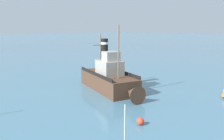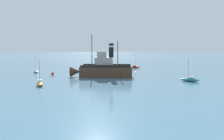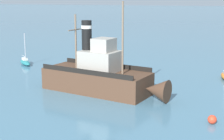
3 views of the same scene
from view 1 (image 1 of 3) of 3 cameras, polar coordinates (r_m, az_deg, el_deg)
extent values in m
plane|color=#477289|center=(36.48, -0.12, -4.89)|extent=(600.00, 600.00, 0.00)
cube|color=#4C3323|center=(36.74, -0.96, -2.85)|extent=(7.34, 12.73, 2.40)
cone|color=#4C3323|center=(30.65, 5.04, -5.58)|extent=(2.89, 2.92, 2.35)
cube|color=#9E998E|center=(35.84, -0.62, 0.56)|extent=(3.93, 4.64, 2.20)
cube|color=#9E998E|center=(35.13, -0.26, 3.34)|extent=(2.64, 2.50, 1.40)
cylinder|color=black|center=(37.00, -1.81, 5.09)|extent=(1.10, 1.10, 3.20)
cylinder|color=silver|center=(36.93, -1.82, 6.47)|extent=(1.16, 1.16, 0.35)
cylinder|color=#75604C|center=(33.02, 1.56, 4.36)|extent=(0.20, 0.20, 7.50)
cylinder|color=#75604C|center=(38.43, -2.77, 4.08)|extent=(0.20, 0.20, 6.00)
cylinder|color=#75604C|center=(38.31, -2.78, 6.04)|extent=(2.54, 0.79, 0.12)
cube|color=black|center=(37.42, 2.00, -0.34)|extent=(3.05, 11.05, 0.50)
cube|color=black|center=(35.55, -4.08, -0.94)|extent=(3.05, 11.05, 0.50)
ellipsoid|color=#23757A|center=(55.14, -2.81, 0.69)|extent=(3.43, 3.50, 0.70)
cube|color=silver|center=(55.25, -2.80, 1.27)|extent=(1.22, 1.24, 0.36)
cylinder|color=#B7B7BC|center=(54.48, -2.86, 3.18)|extent=(0.10, 0.10, 4.20)
cylinder|color=#B7B7BC|center=(55.58, -2.77, 1.71)|extent=(1.31, 1.35, 0.08)
cylinder|color=#B7B7BC|center=(15.49, 3.09, -15.68)|extent=(0.10, 0.10, 4.20)
sphere|color=red|center=(24.15, 6.83, -12.16)|extent=(0.75, 0.75, 0.75)
camera|label=2|loc=(79.42, 35.85, 6.49)|focal=38.00mm
camera|label=3|loc=(18.85, -79.57, 4.87)|focal=55.00mm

